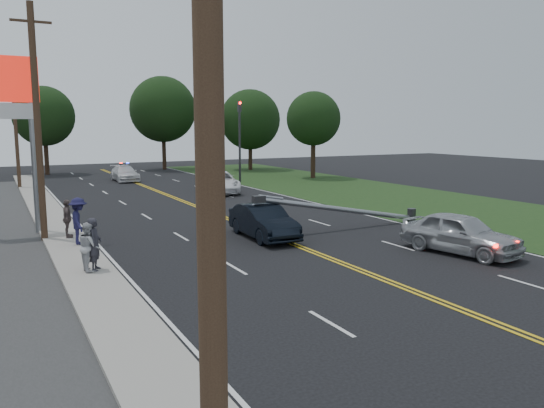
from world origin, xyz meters
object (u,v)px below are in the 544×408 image
fallen_streetlight (350,210)px  bystander_c (79,221)px  pylon_sign (0,102)px  utility_pole_near (209,111)px  utility_pole_far (15,124)px  crashed_sedan (263,221)px  emergency_a (219,182)px  waiting_sedan (460,233)px  utility_pole_mid (37,123)px  emergency_b (125,173)px  bystander_b (89,247)px  traffic_signal (240,134)px  bystander_d (67,219)px  bystander_a (95,244)px

fallen_streetlight → bystander_c: (-12.21, 2.02, 0.17)m
pylon_sign → utility_pole_near: (1.30, -22.00, -0.91)m
utility_pole_far → crashed_sedan: (8.66, -26.00, -4.33)m
crashed_sedan → emergency_a: (4.43, 16.04, 0.03)m
waiting_sedan → emergency_a: 22.20m
utility_pole_mid → emergency_b: utility_pole_mid is taller
utility_pole_mid → utility_pole_near: bearing=-90.0°
utility_pole_mid → bystander_b: utility_pole_mid is taller
utility_pole_near → utility_pole_mid: same height
waiting_sedan → pylon_sign: bearing=130.3°
utility_pole_near → emergency_a: (13.10, 32.04, -4.30)m
traffic_signal → bystander_d: bearing=-132.0°
fallen_streetlight → emergency_a: bearing=91.0°
bystander_b → bystander_a: bearing=-99.5°
bystander_c → bystander_d: size_ratio=1.16×
bystander_c → waiting_sedan: bearing=-119.4°
fallen_streetlight → bystander_a: size_ratio=5.23×
waiting_sedan → bystander_d: (-13.25, 9.74, 0.15)m
waiting_sedan → bystander_a: size_ratio=2.63×
utility_pole_near → emergency_a: bearing=67.8°
bystander_a → bystander_c: 4.46m
utility_pole_far → waiting_sedan: bearing=-66.2°
fallen_streetlight → emergency_b: 28.16m
emergency_b → utility_pole_far: bearing=-168.3°
pylon_sign → utility_pole_mid: (1.30, -2.00, -0.91)m
utility_pole_far → utility_pole_near: bearing=-90.0°
waiting_sedan → emergency_a: size_ratio=0.83×
utility_pole_near → bystander_c: utility_pole_near is taller
bystander_d → utility_pole_near: bearing=-174.6°
utility_pole_far → pylon_sign: bearing=-93.7°
traffic_signal → bystander_b: bearing=-124.2°
bystander_b → bystander_c: (0.30, 4.44, 0.14)m
waiting_sedan → bystander_d: 16.44m
utility_pole_far → crashed_sedan: bearing=-71.6°
crashed_sedan → utility_pole_far: bearing=110.6°
bystander_c → fallen_streetlight: bearing=-96.7°
utility_pole_mid → bystander_c: bearing=-59.3°
utility_pole_near → bystander_d: utility_pole_near is taller
fallen_streetlight → waiting_sedan: size_ratio=1.99×
utility_pole_near → utility_pole_mid: 20.00m
crashed_sedan → bystander_d: (-7.74, 3.60, 0.20)m
utility_pole_mid → bystander_d: bearing=-23.4°
traffic_signal → crashed_sedan: 23.95m
pylon_sign → emergency_b: bearing=65.3°
emergency_a → bystander_d: (-12.17, -12.44, 0.17)m
bystander_b → utility_pole_far: bearing=-1.8°
fallen_streetlight → crashed_sedan: bearing=180.0°
utility_pole_far → bystander_b: bearing=-88.2°
bystander_d → traffic_signal: bearing=-33.9°
utility_pole_far → bystander_c: utility_pole_far is taller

